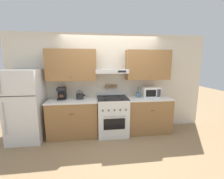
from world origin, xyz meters
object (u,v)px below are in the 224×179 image
at_px(tea_kettle, 80,96).
at_px(coffee_maker, 62,93).
at_px(refrigerator, 26,106).
at_px(microwave, 150,92).
at_px(utensil_crock, 138,95).
at_px(stove_range, 112,116).

height_order(tea_kettle, coffee_maker, coffee_maker).
xyz_separation_m(refrigerator, microwave, (3.07, 0.18, 0.22)).
bearing_deg(microwave, refrigerator, -176.64).
relative_size(tea_kettle, coffee_maker, 0.78).
height_order(refrigerator, utensil_crock, refrigerator).
distance_m(stove_range, microwave, 1.19).
height_order(tea_kettle, microwave, microwave).
distance_m(coffee_maker, microwave, 2.29).
xyz_separation_m(stove_range, refrigerator, (-2.04, -0.03, 0.35)).
xyz_separation_m(microwave, utensil_crock, (-0.34, -0.02, -0.07)).
relative_size(refrigerator, coffee_maker, 5.52).
bearing_deg(coffee_maker, refrigerator, -166.57).
relative_size(stove_range, tea_kettle, 4.45).
height_order(stove_range, coffee_maker, coffee_maker).
height_order(stove_range, utensil_crock, utensil_crock).
bearing_deg(utensil_crock, stove_range, -168.87).
bearing_deg(refrigerator, coffee_maker, 13.43).
bearing_deg(coffee_maker, tea_kettle, -3.26).
bearing_deg(tea_kettle, stove_range, -9.64).
distance_m(stove_range, coffee_maker, 1.39).
distance_m(stove_range, tea_kettle, 0.97).
xyz_separation_m(refrigerator, utensil_crock, (2.73, 0.16, 0.15)).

